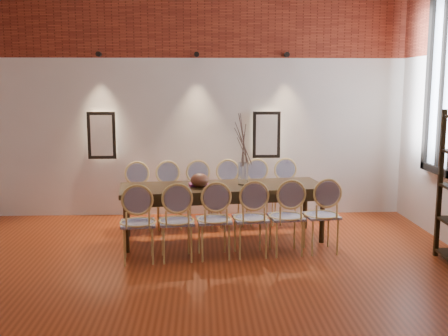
{
  "coord_description": "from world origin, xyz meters",
  "views": [
    {
      "loc": [
        0.27,
        -4.84,
        2.09
      ],
      "look_at": [
        0.55,
        1.66,
        1.05
      ],
      "focal_mm": 42.0,
      "sensor_mm": 36.0,
      "label": 1
    }
  ],
  "objects_px": {
    "chair_far_b": "(169,196)",
    "vase": "(243,174)",
    "chair_near_c": "(214,220)",
    "chair_far_e": "(260,193)",
    "bowl": "(200,180)",
    "chair_near_d": "(250,218)",
    "chair_near_f": "(321,215)",
    "chair_far_a": "(138,197)",
    "chair_far_f": "(289,192)",
    "dining_table": "(223,213)",
    "chair_near_b": "(176,221)",
    "chair_near_e": "(286,217)",
    "chair_far_d": "(230,194)",
    "book": "(199,184)",
    "chair_far_c": "(200,195)",
    "chair_near_a": "(138,223)"
  },
  "relations": [
    {
      "from": "chair_far_b",
      "to": "vase",
      "type": "xyz_separation_m",
      "value": [
        1.04,
        -0.6,
        0.43
      ]
    },
    {
      "from": "chair_near_c",
      "to": "chair_far_e",
      "type": "bearing_deg",
      "value": 57.69
    },
    {
      "from": "chair_near_c",
      "to": "chair_far_b",
      "type": "height_order",
      "value": "same"
    },
    {
      "from": "chair_far_b",
      "to": "vase",
      "type": "height_order",
      "value": "vase"
    },
    {
      "from": "bowl",
      "to": "chair_near_d",
      "type": "bearing_deg",
      "value": -43.88
    },
    {
      "from": "chair_near_f",
      "to": "chair_far_a",
      "type": "height_order",
      "value": "same"
    },
    {
      "from": "chair_far_f",
      "to": "bowl",
      "type": "relative_size",
      "value": 3.92
    },
    {
      "from": "dining_table",
      "to": "chair_far_b",
      "type": "height_order",
      "value": "chair_far_b"
    },
    {
      "from": "vase",
      "to": "bowl",
      "type": "relative_size",
      "value": 1.25
    },
    {
      "from": "chair_near_b",
      "to": "chair_far_e",
      "type": "xyz_separation_m",
      "value": [
        1.18,
        1.59,
        0.0
      ]
    },
    {
      "from": "dining_table",
      "to": "vase",
      "type": "distance_m",
      "value": 0.59
    },
    {
      "from": "chair_near_e",
      "to": "chair_far_e",
      "type": "relative_size",
      "value": 1.0
    },
    {
      "from": "vase",
      "to": "dining_table",
      "type": "bearing_deg",
      "value": -173.06
    },
    {
      "from": "chair_far_a",
      "to": "chair_far_d",
      "type": "bearing_deg",
      "value": -180.0
    },
    {
      "from": "chair_near_f",
      "to": "book",
      "type": "distance_m",
      "value": 1.67
    },
    {
      "from": "chair_far_b",
      "to": "chair_far_c",
      "type": "xyz_separation_m",
      "value": [
        0.45,
        0.05,
        0.0
      ]
    },
    {
      "from": "chair_far_d",
      "to": "book",
      "type": "distance_m",
      "value": 0.92
    },
    {
      "from": "chair_far_e",
      "to": "chair_near_f",
      "type": "bearing_deg",
      "value": 107.55
    },
    {
      "from": "chair_near_b",
      "to": "chair_far_a",
      "type": "xyz_separation_m",
      "value": [
        -0.62,
        1.37,
        0.0
      ]
    },
    {
      "from": "chair_far_b",
      "to": "bowl",
      "type": "height_order",
      "value": "chair_far_b"
    },
    {
      "from": "dining_table",
      "to": "chair_near_d",
      "type": "height_order",
      "value": "chair_near_d"
    },
    {
      "from": "chair_far_d",
      "to": "chair_far_e",
      "type": "xyz_separation_m",
      "value": [
        0.45,
        0.05,
        0.0
      ]
    },
    {
      "from": "chair_far_e",
      "to": "bowl",
      "type": "bearing_deg",
      "value": 37.57
    },
    {
      "from": "bowl",
      "to": "book",
      "type": "bearing_deg",
      "value": 97.95
    },
    {
      "from": "chair_near_d",
      "to": "chair_near_e",
      "type": "bearing_deg",
      "value": -0.0
    },
    {
      "from": "chair_near_e",
      "to": "dining_table",
      "type": "bearing_deg",
      "value": 133.49
    },
    {
      "from": "chair_far_b",
      "to": "vase",
      "type": "distance_m",
      "value": 1.27
    },
    {
      "from": "chair_far_a",
      "to": "bowl",
      "type": "xyz_separation_m",
      "value": [
        0.9,
        -0.66,
        0.37
      ]
    },
    {
      "from": "vase",
      "to": "book",
      "type": "bearing_deg",
      "value": -177.12
    },
    {
      "from": "chair_far_a",
      "to": "book",
      "type": "height_order",
      "value": "chair_far_a"
    },
    {
      "from": "vase",
      "to": "book",
      "type": "height_order",
      "value": "vase"
    },
    {
      "from": "chair_far_e",
      "to": "chair_far_f",
      "type": "xyz_separation_m",
      "value": [
        0.45,
        0.05,
        0.0
      ]
    },
    {
      "from": "chair_far_b",
      "to": "vase",
      "type": "relative_size",
      "value": 3.13
    },
    {
      "from": "chair_near_a",
      "to": "chair_far_e",
      "type": "height_order",
      "value": "same"
    },
    {
      "from": "chair_near_f",
      "to": "vase",
      "type": "bearing_deg",
      "value": 139.99
    },
    {
      "from": "chair_near_a",
      "to": "chair_far_a",
      "type": "distance_m",
      "value": 1.44
    },
    {
      "from": "chair_near_a",
      "to": "chair_near_e",
      "type": "bearing_deg",
      "value": 0.0
    },
    {
      "from": "chair_far_c",
      "to": "book",
      "type": "bearing_deg",
      "value": 82.26
    },
    {
      "from": "chair_near_f",
      "to": "book",
      "type": "bearing_deg",
      "value": 152.39
    },
    {
      "from": "chair_far_e",
      "to": "vase",
      "type": "distance_m",
      "value": 0.93
    },
    {
      "from": "chair_far_d",
      "to": "vase",
      "type": "relative_size",
      "value": 3.13
    },
    {
      "from": "chair_far_e",
      "to": "vase",
      "type": "bearing_deg",
      "value": 60.8
    },
    {
      "from": "chair_near_d",
      "to": "chair_near_e",
      "type": "distance_m",
      "value": 0.45
    },
    {
      "from": "chair_near_a",
      "to": "chair_near_d",
      "type": "relative_size",
      "value": 1.0
    },
    {
      "from": "chair_near_d",
      "to": "book",
      "type": "height_order",
      "value": "chair_near_d"
    },
    {
      "from": "bowl",
      "to": "book",
      "type": "distance_m",
      "value": 0.12
    },
    {
      "from": "chair_near_b",
      "to": "chair_far_d",
      "type": "relative_size",
      "value": 1.0
    },
    {
      "from": "chair_near_d",
      "to": "chair_far_f",
      "type": "relative_size",
      "value": 1.0
    },
    {
      "from": "chair_near_a",
      "to": "dining_table",
      "type": "bearing_deg",
      "value": 32.31
    },
    {
      "from": "chair_near_a",
      "to": "chair_near_e",
      "type": "height_order",
      "value": "same"
    }
  ]
}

